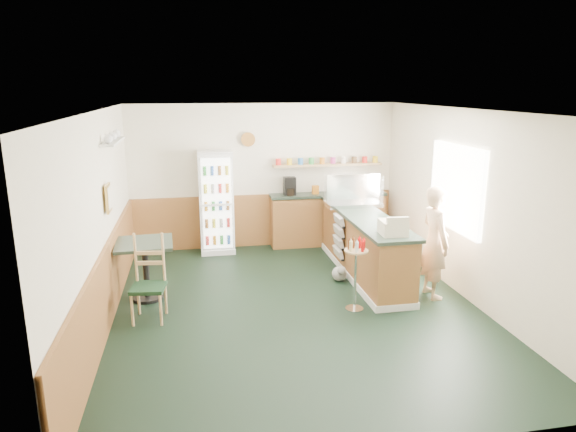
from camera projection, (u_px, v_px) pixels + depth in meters
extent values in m
plane|color=black|center=(295.00, 307.00, 7.17)|extent=(6.00, 6.00, 0.00)
cube|color=beige|center=(264.00, 176.00, 9.71)|extent=(5.00, 0.02, 2.70)
cube|color=beige|center=(99.00, 222.00, 6.39)|extent=(0.02, 6.00, 2.70)
cube|color=beige|center=(469.00, 206.00, 7.29)|extent=(0.02, 6.00, 2.70)
cube|color=white|center=(296.00, 110.00, 6.51)|extent=(5.00, 6.00, 0.02)
cube|color=#9B6832|center=(265.00, 220.00, 9.88)|extent=(4.98, 0.05, 1.00)
cube|color=#9B6832|center=(108.00, 286.00, 6.61)|extent=(0.05, 5.98, 1.00)
cube|color=white|center=(456.00, 188.00, 7.52)|extent=(0.06, 1.45, 1.25)
cube|color=tan|center=(108.00, 198.00, 6.83)|extent=(0.03, 0.32, 0.38)
cube|color=silver|center=(113.00, 141.00, 7.14)|extent=(0.18, 1.20, 0.03)
cylinder|color=#996126|center=(248.00, 139.00, 9.42)|extent=(0.26, 0.04, 0.26)
cube|color=#9B6832|center=(364.00, 246.00, 8.32)|extent=(0.60, 2.95, 0.95)
cube|color=silver|center=(363.00, 271.00, 8.42)|extent=(0.64, 2.97, 0.10)
cube|color=#29382D|center=(365.00, 216.00, 8.20)|extent=(0.68, 3.01, 0.05)
cube|color=#9B6832|center=(328.00, 220.00, 9.94)|extent=(2.20, 0.38, 0.95)
cube|color=#29382D|center=(328.00, 195.00, 9.81)|extent=(2.24, 0.42, 0.05)
cube|color=tan|center=(328.00, 165.00, 9.75)|extent=(2.10, 0.22, 0.04)
cube|color=black|center=(290.00, 186.00, 9.63)|extent=(0.22, 0.18, 0.34)
cylinder|color=#B2664C|center=(278.00, 162.00, 9.56)|extent=(0.10, 0.10, 0.12)
cylinder|color=#B2664C|center=(289.00, 162.00, 9.60)|extent=(0.10, 0.10, 0.12)
cylinder|color=#B2664C|center=(300.00, 161.00, 9.64)|extent=(0.10, 0.10, 0.12)
cylinder|color=#B2664C|center=(311.00, 161.00, 9.67)|extent=(0.10, 0.10, 0.12)
cylinder|color=#B2664C|center=(322.00, 161.00, 9.71)|extent=(0.10, 0.10, 0.12)
cylinder|color=#B2664C|center=(333.00, 160.00, 9.75)|extent=(0.10, 0.10, 0.12)
cylinder|color=#B2664C|center=(344.00, 160.00, 9.79)|extent=(0.10, 0.10, 0.12)
cylinder|color=#B2664C|center=(354.00, 160.00, 9.82)|extent=(0.10, 0.10, 0.12)
cylinder|color=#B2664C|center=(365.00, 160.00, 9.86)|extent=(0.10, 0.10, 0.12)
cylinder|color=#B2664C|center=(375.00, 159.00, 9.90)|extent=(0.10, 0.10, 0.12)
cube|color=silver|center=(216.00, 202.00, 9.42)|extent=(0.62, 0.44, 1.88)
cube|color=white|center=(217.00, 204.00, 9.20)|extent=(0.52, 0.02, 1.66)
cube|color=silver|center=(217.00, 205.00, 9.14)|extent=(0.56, 0.02, 1.72)
cube|color=silver|center=(353.00, 204.00, 8.80)|extent=(0.93, 0.49, 0.06)
cube|color=silver|center=(353.00, 189.00, 8.73)|extent=(0.91, 0.47, 0.47)
cube|color=beige|center=(393.00, 228.00, 7.06)|extent=(0.36, 0.38, 0.20)
imported|color=tan|center=(435.00, 242.00, 7.37)|extent=(0.41, 0.56, 1.64)
cylinder|color=silver|center=(354.00, 309.00, 7.10)|extent=(0.25, 0.25, 0.02)
cylinder|color=silver|center=(355.00, 280.00, 7.00)|extent=(0.04, 0.04, 0.84)
cylinder|color=tan|center=(356.00, 251.00, 6.89)|extent=(0.32, 0.32, 0.02)
cylinder|color=red|center=(364.00, 245.00, 6.89)|extent=(0.04, 0.04, 0.14)
cylinder|color=red|center=(359.00, 243.00, 6.96)|extent=(0.04, 0.04, 0.14)
cylinder|color=red|center=(353.00, 243.00, 6.96)|extent=(0.04, 0.04, 0.14)
cylinder|color=red|center=(349.00, 244.00, 6.90)|extent=(0.04, 0.04, 0.14)
cylinder|color=red|center=(351.00, 246.00, 6.82)|extent=(0.04, 0.04, 0.14)
cylinder|color=red|center=(357.00, 247.00, 6.78)|extent=(0.04, 0.04, 0.14)
cylinder|color=red|center=(363.00, 246.00, 6.81)|extent=(0.04, 0.04, 0.14)
cube|color=black|center=(339.00, 256.00, 8.55)|extent=(0.05, 0.45, 0.03)
cube|color=#BCB6AE|center=(338.00, 252.00, 8.52)|extent=(0.09, 0.41, 0.15)
cube|color=black|center=(339.00, 245.00, 8.50)|extent=(0.05, 0.45, 0.03)
cube|color=#BCB6AE|center=(338.00, 242.00, 8.48)|extent=(0.09, 0.41, 0.15)
cube|color=black|center=(340.00, 235.00, 8.45)|extent=(0.05, 0.45, 0.03)
cube|color=#BCB6AE|center=(339.00, 231.00, 8.43)|extent=(0.09, 0.41, 0.15)
cube|color=black|center=(340.00, 224.00, 8.41)|extent=(0.05, 0.45, 0.03)
cube|color=#BCB6AE|center=(339.00, 220.00, 8.39)|extent=(0.09, 0.41, 0.15)
cylinder|color=black|center=(148.00, 297.00, 7.45)|extent=(0.45, 0.45, 0.04)
cylinder|color=black|center=(146.00, 271.00, 7.35)|extent=(0.09, 0.09, 0.78)
cube|color=#29382D|center=(144.00, 243.00, 7.25)|extent=(0.82, 0.82, 0.04)
cube|color=black|center=(148.00, 288.00, 6.67)|extent=(0.47, 0.47, 0.05)
cylinder|color=tan|center=(134.00, 311.00, 6.53)|extent=(0.04, 0.04, 0.44)
cylinder|color=tan|center=(163.00, 309.00, 6.59)|extent=(0.04, 0.04, 0.44)
cylinder|color=tan|center=(137.00, 300.00, 6.87)|extent=(0.04, 0.04, 0.44)
cylinder|color=tan|center=(164.00, 298.00, 6.94)|extent=(0.04, 0.04, 0.44)
cube|color=tan|center=(148.00, 258.00, 6.77)|extent=(0.38, 0.09, 0.68)
sphere|color=gray|center=(339.00, 274.00, 8.12)|extent=(0.23, 0.23, 0.23)
sphere|color=gray|center=(341.00, 271.00, 7.98)|extent=(0.14, 0.14, 0.14)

